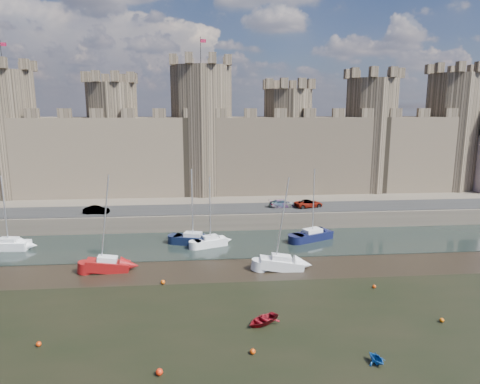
{
  "coord_description": "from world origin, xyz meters",
  "views": [
    {
      "loc": [
        1.96,
        -31.61,
        18.37
      ],
      "look_at": [
        6.73,
        22.0,
        7.6
      ],
      "focal_mm": 32.0,
      "sensor_mm": 36.0,
      "label": 1
    }
  ],
  "objects": [
    {
      "name": "buoy_2",
      "position": [
        5.51,
        -2.54,
        0.22
      ],
      "size": [
        0.43,
        0.43,
        0.43
      ],
      "primitive_type": "sphere",
      "color": "#C93D08",
      "rests_on": "ground"
    },
    {
      "name": "sailboat_3",
      "position": [
        17.12,
        24.63,
        0.78
      ],
      "size": [
        6.11,
        4.42,
        10.0
      ],
      "rotation": [
        0.0,
        0.0,
        0.44
      ],
      "color": "black",
      "rests_on": "ground"
    },
    {
      "name": "buoy_5",
      "position": [
        22.43,
        0.83,
        0.2
      ],
      "size": [
        0.4,
        0.4,
        0.4
      ],
      "primitive_type": "sphere",
      "color": "#BF5208",
      "rests_on": "ground"
    },
    {
      "name": "sailboat_5",
      "position": [
        10.8,
        14.2,
        0.77
      ],
      "size": [
        5.07,
        2.15,
        10.76
      ],
      "rotation": [
        0.0,
        0.0,
        -0.04
      ],
      "color": "silver",
      "rests_on": "ground"
    },
    {
      "name": "buoy_3",
      "position": [
        19.39,
        8.22,
        0.19
      ],
      "size": [
        0.38,
        0.38,
        0.38
      ],
      "primitive_type": "sphere",
      "color": "#BE3608",
      "rests_on": "ground"
    },
    {
      "name": "castle",
      "position": [
        -0.64,
        48.0,
        11.67
      ],
      "size": [
        108.5,
        11.0,
        29.0
      ],
      "color": "#42382B",
      "rests_on": "quay"
    },
    {
      "name": "car_3",
      "position": [
        18.82,
        33.83,
        3.14
      ],
      "size": [
        5.01,
        3.28,
        1.28
      ],
      "primitive_type": "imported",
      "rotation": [
        0.0,
        0.0,
        1.84
      ],
      "color": "gray",
      "rests_on": "quay"
    },
    {
      "name": "buoy_0",
      "position": [
        -11.01,
        -0.01,
        0.2
      ],
      "size": [
        0.41,
        0.41,
        0.41
      ],
      "primitive_type": "sphere",
      "color": "#BF3108",
      "rests_on": "ground"
    },
    {
      "name": "car_2",
      "position": [
        14.71,
        34.31,
        3.13
      ],
      "size": [
        4.53,
        2.27,
        1.26
      ],
      "primitive_type": "imported",
      "rotation": [
        0.0,
        0.0,
        1.69
      ],
      "color": "gray",
      "rests_on": "quay"
    },
    {
      "name": "dinghy_4",
      "position": [
        6.89,
        1.93,
        0.31
      ],
      "size": [
        3.72,
        3.49,
        0.63
      ],
      "primitive_type": "imported",
      "rotation": [
        1.57,
        0.0,
        5.3
      ],
      "color": "maroon",
      "rests_on": "ground"
    },
    {
      "name": "car_1",
      "position": [
        -14.05,
        32.48,
        3.12
      ],
      "size": [
        3.83,
        1.55,
        1.24
      ],
      "primitive_type": "imported",
      "rotation": [
        0.0,
        0.0,
        1.5
      ],
      "color": "gray",
      "rests_on": "quay"
    },
    {
      "name": "sailboat_2",
      "position": [
        2.87,
        23.04,
        0.77
      ],
      "size": [
        4.65,
        3.15,
        9.36
      ],
      "rotation": [
        0.0,
        0.0,
        0.37
      ],
      "color": "white",
      "rests_on": "ground"
    },
    {
      "name": "sailboat_4",
      "position": [
        -8.91,
        15.36,
        0.8
      ],
      "size": [
        4.88,
        2.14,
        11.16
      ],
      "rotation": [
        0.0,
        0.0,
        0.06
      ],
      "color": "maroon",
      "rests_on": "ground"
    },
    {
      "name": "buoy_1",
      "position": [
        -2.39,
        11.19,
        0.23
      ],
      "size": [
        0.46,
        0.46,
        0.46
      ],
      "primitive_type": "sphere",
      "color": "#E6520A",
      "rests_on": "ground"
    },
    {
      "name": "sailboat_1",
      "position": [
        0.53,
        24.19,
        0.81
      ],
      "size": [
        5.47,
        3.33,
        10.26
      ],
      "rotation": [
        0.0,
        0.0,
        -0.28
      ],
      "color": "black",
      "rests_on": "ground"
    },
    {
      "name": "sailboat_0",
      "position": [
        -23.41,
        24.14,
        0.77
      ],
      "size": [
        5.37,
        2.52,
        9.72
      ],
      "rotation": [
        0.0,
        0.0,
        -0.1
      ],
      "color": "white",
      "rests_on": "ground"
    },
    {
      "name": "road",
      "position": [
        0.0,
        34.0,
        2.55
      ],
      "size": [
        160.0,
        7.0,
        0.1
      ],
      "primitive_type": "cube",
      "color": "black",
      "rests_on": "quay"
    },
    {
      "name": "quay",
      "position": [
        0.0,
        60.0,
        1.25
      ],
      "size": [
        160.0,
        60.0,
        2.5
      ],
      "primitive_type": "cube",
      "color": "#4C443A",
      "rests_on": "ground"
    },
    {
      "name": "buoy_4",
      "position": [
        -1.27,
        -4.54,
        0.25
      ],
      "size": [
        0.5,
        0.5,
        0.5
      ],
      "primitive_type": "sphere",
      "color": "red",
      "rests_on": "ground"
    },
    {
      "name": "dinghy_5",
      "position": [
        14.3,
        -4.57,
        0.41
      ],
      "size": [
        1.77,
        1.91,
        0.82
      ],
      "primitive_type": "imported",
      "rotation": [
        1.57,
        0.0,
        0.32
      ],
      "color": "#154C96",
      "rests_on": "ground"
    },
    {
      "name": "ground",
      "position": [
        0.0,
        0.0,
        0.0
      ],
      "size": [
        160.0,
        160.0,
        0.0
      ],
      "primitive_type": "plane",
      "color": "black",
      "rests_on": "ground"
    },
    {
      "name": "water_channel",
      "position": [
        0.0,
        24.0,
        0.04
      ],
      "size": [
        160.0,
        12.0,
        0.08
      ],
      "primitive_type": "cube",
      "color": "black",
      "rests_on": "ground"
    }
  ]
}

